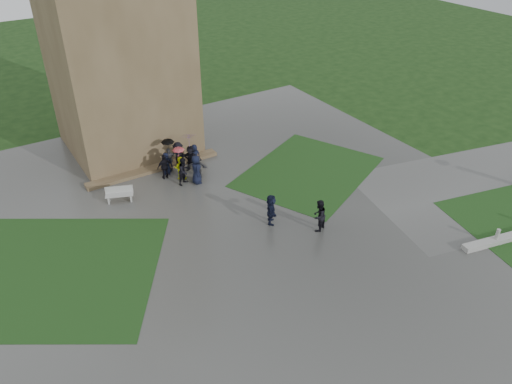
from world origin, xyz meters
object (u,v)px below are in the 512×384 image
pedestrian_mid (271,209)px  tower (112,17)px  bench (119,194)px  pedestrian_near (319,216)px

pedestrian_mid → tower: bearing=45.1°
bench → pedestrian_mid: bearing=-24.4°
tower → pedestrian_near: tower is taller
bench → pedestrian_mid: pedestrian_mid is taller
pedestrian_mid → pedestrian_near: bearing=-105.3°
tower → pedestrian_mid: 16.04m
tower → pedestrian_near: 18.09m
bench → pedestrian_near: (8.21, -8.55, 0.45)m
tower → pedestrian_mid: bearing=-76.4°
tower → bench: bearing=-114.7°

